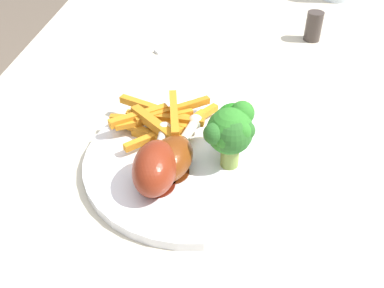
{
  "coord_description": "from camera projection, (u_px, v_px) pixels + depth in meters",
  "views": [
    {
      "loc": [
        -0.47,
        -0.02,
        1.1
      ],
      "look_at": [
        -0.08,
        0.03,
        0.78
      ],
      "focal_mm": 40.2,
      "sensor_mm": 36.0,
      "label": 1
    }
  ],
  "objects": [
    {
      "name": "chicken_drumstick_far",
      "position": [
        155.0,
        166.0,
        0.47
      ],
      "size": [
        0.12,
        0.05,
        0.05
      ],
      "color": "#5A180C",
      "rests_on": "dinner_plate"
    },
    {
      "name": "broccoli_floret_middle",
      "position": [
        233.0,
        123.0,
        0.51
      ],
      "size": [
        0.04,
        0.04,
        0.06
      ],
      "color": "#8CB85D",
      "rests_on": "dinner_plate"
    },
    {
      "name": "broccoli_floret_front",
      "position": [
        231.0,
        135.0,
        0.48
      ],
      "size": [
        0.05,
        0.05,
        0.07
      ],
      "color": "#87A047",
      "rests_on": "dinner_plate"
    },
    {
      "name": "broccoli_floret_back",
      "position": [
        231.0,
        131.0,
        0.49
      ],
      "size": [
        0.06,
        0.05,
        0.07
      ],
      "color": "#7EAF5E",
      "rests_on": "dinner_plate"
    },
    {
      "name": "dining_table",
      "position": [
        215.0,
        186.0,
        0.65
      ],
      "size": [
        1.26,
        0.72,
        0.75
      ],
      "color": "beige",
      "rests_on": "ground_plane"
    },
    {
      "name": "dinner_plate",
      "position": [
        192.0,
        160.0,
        0.53
      ],
      "size": [
        0.26,
        0.26,
        0.01
      ],
      "primitive_type": "cylinder",
      "color": "white",
      "rests_on": "dining_table"
    },
    {
      "name": "carrot_fries_pile",
      "position": [
        163.0,
        122.0,
        0.55
      ],
      "size": [
        0.12,
        0.14,
        0.04
      ],
      "color": "orange",
      "rests_on": "dinner_plate"
    },
    {
      "name": "fork",
      "position": [
        199.0,
        38.0,
        0.8
      ],
      "size": [
        0.14,
        0.15,
        0.0
      ],
      "primitive_type": "cube",
      "rotation": [
        0.0,
        0.0,
        2.31
      ],
      "color": "silver",
      "rests_on": "dining_table"
    },
    {
      "name": "chicken_drumstick_near",
      "position": [
        172.0,
        156.0,
        0.49
      ],
      "size": [
        0.13,
        0.07,
        0.04
      ],
      "color": "#501E09",
      "rests_on": "dinner_plate"
    },
    {
      "name": "pepper_shaker",
      "position": [
        314.0,
        26.0,
        0.78
      ],
      "size": [
        0.03,
        0.03,
        0.05
      ],
      "primitive_type": "cylinder",
      "color": "#423833",
      "rests_on": "dining_table"
    }
  ]
}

